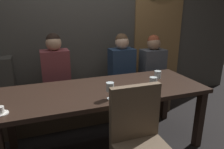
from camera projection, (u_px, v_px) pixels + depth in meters
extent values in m
plane|color=black|center=(106.00, 146.00, 2.48)|extent=(9.00, 9.00, 0.00)
cube|color=#4C4944|center=(80.00, 14.00, 3.12)|extent=(6.00, 0.12, 3.00)
cube|color=olive|center=(158.00, 40.00, 3.63)|extent=(0.90, 0.05, 2.10)
cube|color=black|center=(199.00, 119.00, 2.39)|extent=(0.08, 0.08, 0.69)
cube|color=black|center=(10.00, 121.00, 2.35)|extent=(0.08, 0.08, 0.69)
cube|color=black|center=(165.00, 97.00, 3.02)|extent=(0.08, 0.08, 0.69)
cube|color=#302119|center=(105.00, 90.00, 2.26)|extent=(2.20, 0.84, 0.04)
cube|color=#4A3C2E|center=(91.00, 108.00, 3.05)|extent=(2.50, 0.40, 0.35)
cube|color=brown|center=(90.00, 94.00, 2.99)|extent=(2.50, 0.44, 0.10)
cube|color=brown|center=(135.00, 112.00, 1.73)|extent=(0.44, 0.07, 0.48)
cube|color=brown|center=(56.00, 73.00, 2.75)|extent=(0.36, 0.24, 0.61)
sphere|color=tan|center=(54.00, 43.00, 2.63)|extent=(0.20, 0.20, 0.20)
sphere|color=black|center=(53.00, 40.00, 2.63)|extent=(0.18, 0.18, 0.18)
cube|color=navy|center=(122.00, 68.00, 3.07)|extent=(0.36, 0.24, 0.57)
sphere|color=#DBB293|center=(122.00, 42.00, 2.95)|extent=(0.20, 0.20, 0.20)
sphere|color=brown|center=(122.00, 40.00, 2.95)|extent=(0.18, 0.18, 0.18)
cube|color=#4C515B|center=(152.00, 67.00, 3.19)|extent=(0.36, 0.24, 0.54)
sphere|color=tan|center=(154.00, 43.00, 3.08)|extent=(0.20, 0.20, 0.20)
sphere|color=brown|center=(154.00, 41.00, 3.08)|extent=(0.18, 0.18, 0.18)
cylinder|color=silver|center=(110.00, 98.00, 2.00)|extent=(0.06, 0.06, 0.00)
cylinder|color=silver|center=(110.00, 95.00, 1.98)|extent=(0.01, 0.01, 0.07)
cylinder|color=silver|center=(110.00, 87.00, 1.96)|extent=(0.08, 0.08, 0.08)
cylinder|color=maroon|center=(110.00, 89.00, 1.97)|extent=(0.07, 0.07, 0.04)
cylinder|color=silver|center=(152.00, 92.00, 2.15)|extent=(0.06, 0.06, 0.00)
cylinder|color=silver|center=(153.00, 88.00, 2.14)|extent=(0.01, 0.01, 0.07)
cylinder|color=silver|center=(153.00, 81.00, 2.12)|extent=(0.08, 0.08, 0.08)
cylinder|color=silver|center=(157.00, 84.00, 2.37)|extent=(0.06, 0.06, 0.00)
cylinder|color=silver|center=(157.00, 81.00, 2.36)|extent=(0.01, 0.01, 0.07)
cylinder|color=silver|center=(158.00, 75.00, 2.33)|extent=(0.08, 0.08, 0.08)
cylinder|color=white|center=(1.00, 113.00, 1.70)|extent=(0.12, 0.12, 0.01)
cylinder|color=white|center=(0.00, 110.00, 1.69)|extent=(0.06, 0.06, 0.06)
cylinder|color=brown|center=(0.00, 107.00, 1.69)|extent=(0.05, 0.05, 0.01)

